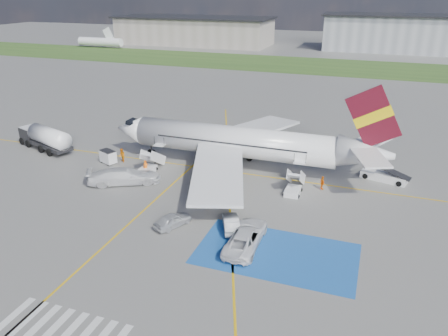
{
  "coord_description": "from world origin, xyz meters",
  "views": [
    {
      "loc": [
        16.51,
        -36.2,
        21.87
      ],
      "look_at": [
        1.9,
        5.0,
        3.5
      ],
      "focal_mm": 35.0,
      "sensor_mm": 36.0,
      "label": 1
    }
  ],
  "objects": [
    {
      "name": "taxiway_line_cross",
      "position": [
        -5.0,
        -10.0,
        0.01
      ],
      "size": [
        0.2,
        60.0,
        0.01
      ],
      "primitive_type": "cube",
      "color": "gold",
      "rests_on": "ground"
    },
    {
      "name": "airliner",
      "position": [
        1.51,
        14.0,
        3.39
      ],
      "size": [
        36.81,
        32.95,
        11.92
      ],
      "color": "white",
      "rests_on": "ground"
    },
    {
      "name": "van_white_a",
      "position": [
        7.01,
        -3.46,
        1.08
      ],
      "size": [
        2.73,
        5.77,
        2.15
      ],
      "primitive_type": "imported",
      "rotation": [
        0.0,
        0.0,
        3.16
      ],
      "color": "white",
      "rests_on": "ground"
    },
    {
      "name": "terminal_west",
      "position": [
        -55.0,
        130.0,
        5.0
      ],
      "size": [
        60.0,
        22.0,
        10.0
      ],
      "primitive_type": "cube",
      "color": "gray",
      "rests_on": "ground"
    },
    {
      "name": "ground",
      "position": [
        0.0,
        0.0,
        0.0
      ],
      "size": [
        400.0,
        400.0,
        0.0
      ],
      "primitive_type": "plane",
      "color": "#60605E",
      "rests_on": "ground"
    },
    {
      "name": "terminal_centre",
      "position": [
        20.0,
        135.0,
        6.0
      ],
      "size": [
        48.0,
        18.0,
        12.0
      ],
      "primitive_type": "cube",
      "color": "gray",
      "rests_on": "ground"
    },
    {
      "name": "crew_nose",
      "position": [
        -14.4,
        10.28,
        0.94
      ],
      "size": [
        1.15,
        1.12,
        1.87
      ],
      "primitive_type": "imported",
      "rotation": [
        0.0,
        0.0,
        -0.67
      ],
      "color": "orange",
      "rests_on": "ground"
    },
    {
      "name": "staging_box",
      "position": [
        10.0,
        -4.0,
        0.01
      ],
      "size": [
        14.0,
        8.0,
        0.01
      ],
      "primitive_type": "cube",
      "color": "#1B53A5",
      "rests_on": "ground"
    },
    {
      "name": "car_silver_a",
      "position": [
        -0.69,
        -2.73,
        0.68
      ],
      "size": [
        3.15,
        4.26,
        1.35
      ],
      "primitive_type": "imported",
      "rotation": [
        0.0,
        0.0,
        2.69
      ],
      "color": "#A5A7AC",
      "rests_on": "ground"
    },
    {
      "name": "car_silver_b",
      "position": [
        4.86,
        -1.34,
        0.69
      ],
      "size": [
        3.01,
        4.4,
        1.37
      ],
      "primitive_type": "imported",
      "rotation": [
        0.0,
        0.0,
        3.55
      ],
      "color": "#AAADB1",
      "rests_on": "ground"
    },
    {
      "name": "airstairs_aft",
      "position": [
        9.0,
        8.7,
        0.62
      ],
      "size": [
        1.9,
        5.2,
        3.6
      ],
      "color": "white",
      "rests_on": "ground"
    },
    {
      "name": "taxiway_line_main",
      "position": [
        0.0,
        12.0,
        0.01
      ],
      "size": [
        120.0,
        0.2,
        0.01
      ],
      "primitive_type": "cube",
      "color": "gold",
      "rests_on": "ground"
    },
    {
      "name": "grass_strip",
      "position": [
        0.0,
        95.0,
        0.01
      ],
      "size": [
        400.0,
        30.0,
        0.01
      ],
      "primitive_type": "cube",
      "color": "#2D4C1E",
      "rests_on": "ground"
    },
    {
      "name": "airstairs_fwd",
      "position": [
        -9.5,
        8.7,
        0.62
      ],
      "size": [
        1.9,
        5.2,
        3.6
      ],
      "color": "white",
      "rests_on": "ground"
    },
    {
      "name": "taxiway_line_diag",
      "position": [
        0.0,
        12.0,
        0.01
      ],
      "size": [
        20.71,
        56.45,
        0.01
      ],
      "primitive_type": "cube",
      "rotation": [
        0.0,
        0.0,
        0.35
      ],
      "color": "gold",
      "rests_on": "ground"
    },
    {
      "name": "van_white_b",
      "position": [
        -10.48,
        4.45,
        1.26
      ],
      "size": [
        6.89,
        5.25,
        2.51
      ],
      "primitive_type": "imported",
      "rotation": [
        0.0,
        0.0,
        2.05
      ],
      "color": "silver",
      "rests_on": "ground"
    },
    {
      "name": "fuel_tanker",
      "position": [
        -27.35,
        10.93,
        1.45
      ],
      "size": [
        10.35,
        5.9,
        3.44
      ],
      "rotation": [
        0.0,
        0.0,
        -0.34
      ],
      "color": "black",
      "rests_on": "ground"
    },
    {
      "name": "crew_fwd",
      "position": [
        -9.6,
        8.05,
        0.84
      ],
      "size": [
        0.72,
        0.62,
        1.68
      ],
      "primitive_type": "imported",
      "rotation": [
        0.0,
        0.0,
        0.44
      ],
      "color": "orange",
      "rests_on": "ground"
    },
    {
      "name": "belt_loader",
      "position": [
        18.68,
        15.77,
        0.43
      ],
      "size": [
        5.9,
        3.24,
        1.7
      ],
      "rotation": [
        0.0,
        0.0,
        -0.25
      ],
      "color": "white",
      "rests_on": "ground"
    },
    {
      "name": "crosswalk",
      "position": [
        -1.8,
        -18.0,
        0.01
      ],
      "size": [
        9.0,
        4.0,
        0.01
      ],
      "color": "silver",
      "rests_on": "ground"
    },
    {
      "name": "crew_aft",
      "position": [
        11.93,
        10.63,
        0.82
      ],
      "size": [
        0.86,
        1.02,
        1.64
      ],
      "primitive_type": "imported",
      "rotation": [
        0.0,
        0.0,
        2.15
      ],
      "color": "orange",
      "rests_on": "ground"
    },
    {
      "name": "gpu_cart",
      "position": [
        -15.91,
        9.3,
        0.81
      ],
      "size": [
        2.51,
        2.08,
        1.8
      ],
      "rotation": [
        0.0,
        0.0,
        -0.4
      ],
      "color": "white",
      "rests_on": "ground"
    }
  ]
}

